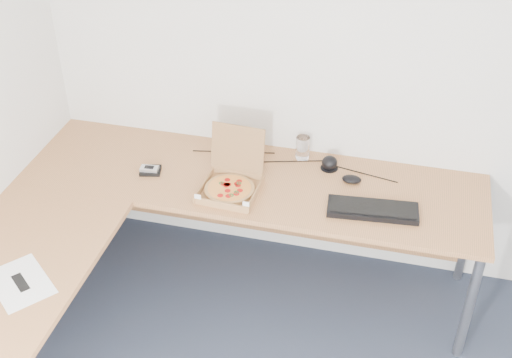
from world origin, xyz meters
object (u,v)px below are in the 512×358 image
(pizza_box, at_px, (230,185))
(wallet, at_px, (150,171))
(keyboard, at_px, (373,210))
(desk, at_px, (169,222))
(drinking_glass, at_px, (303,148))

(pizza_box, bearing_deg, wallet, 176.23)
(keyboard, bearing_deg, desk, -168.70)
(pizza_box, height_order, keyboard, pizza_box)
(keyboard, bearing_deg, wallet, 171.91)
(pizza_box, bearing_deg, keyboard, 3.14)
(desk, bearing_deg, drinking_glass, 51.73)
(drinking_glass, height_order, wallet, drinking_glass)
(keyboard, distance_m, wallet, 1.22)
(keyboard, relative_size, wallet, 4.07)
(desk, relative_size, keyboard, 5.48)
(keyboard, height_order, wallet, keyboard)
(keyboard, bearing_deg, pizza_box, 174.61)
(desk, height_order, keyboard, keyboard)
(wallet, bearing_deg, keyboard, -16.75)
(desk, bearing_deg, keyboard, 16.47)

